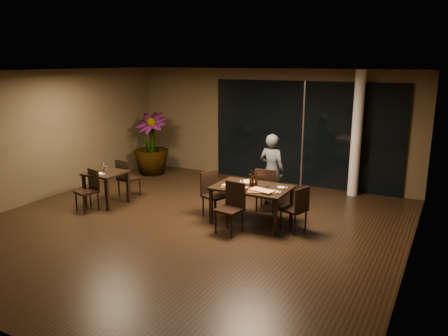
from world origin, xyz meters
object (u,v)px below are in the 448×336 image
(chair_main_left, at_px, (212,191))
(diner, at_px, (272,170))
(chair_main_near, at_px, (232,205))
(bottle_a, at_px, (251,178))
(side_table, at_px, (106,177))
(bottle_b, at_px, (253,179))
(chair_side_near, at_px, (90,188))
(chair_main_far, at_px, (266,188))
(bottle_c, at_px, (256,179))
(potted_plant, at_px, (151,144))
(main_table, at_px, (252,190))
(chair_main_right, at_px, (297,207))
(chair_side_far, at_px, (126,176))

(chair_main_left, relative_size, diner, 0.58)
(chair_main_near, bearing_deg, bottle_a, 91.24)
(side_table, relative_size, bottle_b, 2.68)
(chair_side_near, height_order, diner, diner)
(chair_main_far, xyz_separation_m, bottle_a, (-0.06, -0.67, 0.37))
(side_table, height_order, chair_main_near, chair_main_near)
(bottle_c, bearing_deg, chair_side_near, -162.62)
(diner, relative_size, potted_plant, 0.93)
(chair_side_near, distance_m, bottle_c, 3.67)
(main_table, height_order, potted_plant, potted_plant)
(chair_main_right, xyz_separation_m, chair_side_near, (-4.42, -0.91, -0.00))
(main_table, distance_m, diner, 1.17)
(chair_main_near, bearing_deg, chair_main_right, 35.12)
(chair_main_left, xyz_separation_m, chair_main_right, (1.87, -0.03, -0.03))
(chair_main_left, relative_size, chair_side_far, 1.02)
(potted_plant, bearing_deg, main_table, -27.76)
(chair_main_far, height_order, chair_main_left, chair_main_far)
(bottle_b, distance_m, bottle_c, 0.12)
(chair_main_left, bearing_deg, main_table, -69.82)
(chair_side_far, height_order, potted_plant, potted_plant)
(chair_main_near, xyz_separation_m, potted_plant, (-4.06, 2.83, 0.34))
(side_table, bearing_deg, bottle_b, 8.32)
(bottle_c, bearing_deg, bottle_a, -141.44)
(side_table, xyz_separation_m, chair_side_far, (0.06, 0.61, -0.11))
(chair_side_far, relative_size, diner, 0.56)
(chair_side_far, bearing_deg, chair_main_right, -176.68)
(chair_main_far, height_order, diner, diner)
(chair_main_near, xyz_separation_m, chair_side_near, (-3.32, -0.34, -0.04))
(chair_side_far, height_order, bottle_b, bottle_b)
(chair_side_near, height_order, bottle_b, bottle_b)
(chair_main_right, bearing_deg, bottle_a, -78.05)
(chair_main_left, height_order, bottle_c, bottle_c)
(side_table, bearing_deg, diner, 26.44)
(main_table, xyz_separation_m, chair_main_right, (0.97, -0.06, -0.17))
(main_table, xyz_separation_m, chair_main_near, (-0.13, -0.63, -0.14))
(potted_plant, distance_m, bottle_a, 4.67)
(diner, height_order, bottle_b, diner)
(chair_main_left, distance_m, chair_side_near, 2.72)
(chair_main_far, bearing_deg, chair_main_left, 33.71)
(chair_main_near, distance_m, chair_side_near, 3.34)
(side_table, distance_m, bottle_a, 3.41)
(chair_main_far, height_order, chair_side_far, chair_main_far)
(main_table, relative_size, bottle_a, 4.67)
(side_table, xyz_separation_m, bottle_c, (3.43, 0.62, 0.27))
(bottle_a, bearing_deg, main_table, -49.23)
(chair_main_far, relative_size, bottle_b, 3.25)
(chair_side_far, bearing_deg, chair_side_near, 89.72)
(chair_main_near, relative_size, bottle_b, 3.22)
(main_table, bearing_deg, chair_side_near, -164.32)
(side_table, bearing_deg, potted_plant, 106.30)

